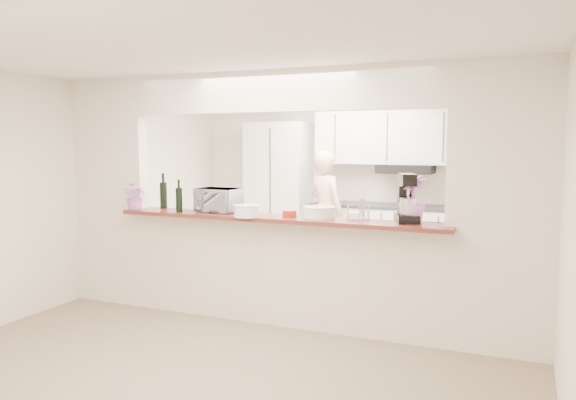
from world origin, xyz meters
The scene contains 19 objects.
floor centered at (0.00, 0.00, 0.00)m, with size 6.00×6.00×0.00m, color gray.
tile_overlay centered at (0.00, 1.55, 0.01)m, with size 5.00×2.90×0.01m, color beige.
partition centered at (0.00, 0.00, 1.48)m, with size 5.00×0.15×2.50m.
bar_counter centered at (0.00, 0.00, 0.58)m, with size 3.40×0.38×1.09m.
kitchen_cabinets centered at (-0.19, 2.72, 0.97)m, with size 3.15×0.62×2.25m.
refrigerator centered at (2.05, 2.65, 0.85)m, with size 0.75×0.70×1.70m, color #A8A8AD.
flower_left centered at (-1.60, -0.15, 1.24)m, with size 0.27×0.23×0.30m, color #DE75C9.
wine_bottle_a centered at (-1.05, -0.15, 1.22)m, with size 0.07×0.07×0.34m.
wine_bottle_b centered at (-1.40, 0.07, 1.24)m, with size 0.08×0.08×0.38m.
toaster_oven centered at (-0.70, 0.05, 1.21)m, with size 0.44×0.30×0.24m, color #B0B1B6.
serving_bowls centered at (-0.70, 0.05, 1.19)m, with size 0.27×0.27×0.20m, color silver.
plate_stack_a centered at (-0.25, -0.19, 1.15)m, with size 0.25×0.25×0.12m.
plate_stack_b centered at (0.42, 0.03, 1.14)m, with size 0.31×0.31×0.11m.
red_bowl centered at (0.14, -0.03, 1.12)m, with size 0.14×0.14×0.06m, color maroon.
tan_bowl centered at (0.40, 0.08, 1.13)m, with size 0.17×0.17×0.08m, color tan.
utensil_caddy centered at (0.80, 0.05, 1.17)m, with size 0.24×0.17×0.20m.
stand_mixer centered at (1.24, 0.06, 1.29)m, with size 0.28×0.34×0.44m.
flower_right centered at (1.30, 0.04, 1.30)m, with size 0.24×0.24×0.43m, color #D975D9.
person centered at (-0.31, 2.30, 0.84)m, with size 0.61×0.40×1.68m, color #DAAF8E.
Camera 1 is at (2.24, -4.98, 1.82)m, focal length 35.00 mm.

